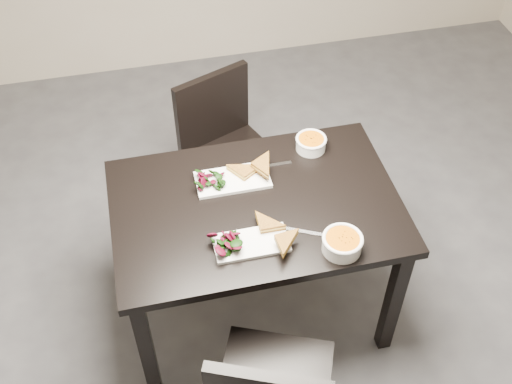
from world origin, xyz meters
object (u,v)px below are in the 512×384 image
at_px(chair_far, 225,144).
at_px(plate_far, 233,180).
at_px(plate_near, 251,243).
at_px(soup_bowl_near, 342,243).
at_px(soup_bowl_far, 311,143).
at_px(table, 256,219).

bearing_deg(chair_far, plate_far, -118.85).
distance_m(chair_far, plate_near, 0.94).
height_order(soup_bowl_near, soup_bowl_far, soup_bowl_near).
bearing_deg(plate_far, chair_far, 83.36).
relative_size(chair_far, soup_bowl_near, 5.30).
bearing_deg(soup_bowl_near, table, 130.97).
xyz_separation_m(plate_near, soup_bowl_far, (0.38, 0.49, 0.03)).
height_order(chair_far, soup_bowl_near, chair_far).
height_order(chair_far, plate_near, chair_far).
bearing_deg(chair_far, soup_bowl_near, -96.84).
height_order(chair_far, plate_far, chair_far).
distance_m(plate_near, soup_bowl_near, 0.35).
bearing_deg(table, chair_far, 90.44).
bearing_deg(soup_bowl_near, plate_near, 163.08).
bearing_deg(plate_near, soup_bowl_near, -16.92).
distance_m(table, soup_bowl_far, 0.44).
bearing_deg(chair_far, soup_bowl_far, -74.10).
distance_m(soup_bowl_near, plate_far, 0.57).
bearing_deg(plate_far, table, -65.87).
distance_m(table, plate_near, 0.24).
distance_m(plate_far, soup_bowl_far, 0.41).
xyz_separation_m(table, plate_far, (-0.07, 0.15, 0.11)).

